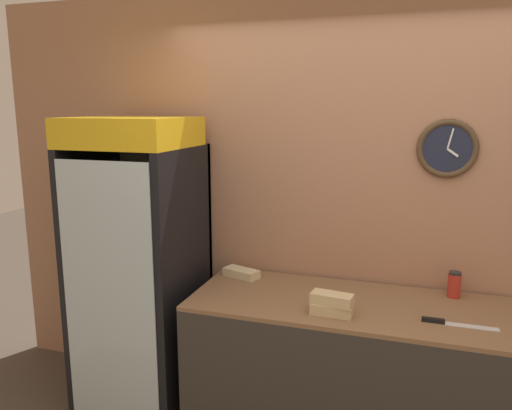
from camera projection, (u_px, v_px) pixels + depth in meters
wall_back at (361, 208)px, 3.12m from camera, size 5.20×0.09×2.70m
prep_counter at (346, 373)px, 2.92m from camera, size 1.80×0.73×0.89m
beverage_cooler at (143, 252)px, 3.26m from camera, size 0.71×0.72×1.91m
sandwich_stack_bottom at (332, 309)px, 2.65m from camera, size 0.22×0.10×0.06m
sandwich_stack_middle at (332, 299)px, 2.64m from camera, size 0.23×0.13×0.06m
sandwich_flat_left at (241, 273)px, 3.24m from camera, size 0.25×0.17×0.05m
chefs_knife at (449, 323)px, 2.54m from camera, size 0.37×0.04×0.02m
condiment_jar at (454, 285)px, 2.89m from camera, size 0.07×0.07×0.15m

